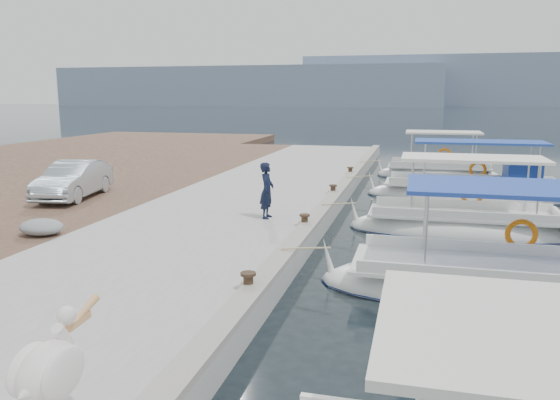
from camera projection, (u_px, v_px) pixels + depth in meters
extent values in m
plane|color=black|center=(306.00, 261.00, 13.13)|extent=(400.00, 400.00, 0.00)
cube|color=#9C9C97|center=(249.00, 205.00, 18.57)|extent=(6.00, 40.00, 0.50)
cube|color=gray|center=(330.00, 200.00, 17.84)|extent=(0.44, 40.00, 0.12)
cube|color=#4D3428|center=(117.00, 199.00, 19.77)|extent=(4.00, 40.00, 0.50)
cube|color=slate|center=(251.00, 87.00, 207.13)|extent=(140.00, 40.00, 14.00)
cube|color=slate|center=(525.00, 81.00, 201.77)|extent=(160.00, 40.00, 18.00)
ellipsoid|color=silver|center=(512.00, 294.00, 10.85)|extent=(7.67, 2.47, 1.30)
ellipsoid|color=navy|center=(512.00, 295.00, 10.85)|extent=(7.71, 2.52, 0.22)
cube|color=silver|center=(514.00, 270.00, 10.75)|extent=(6.29, 2.12, 0.08)
cube|color=#2241AA|center=(531.00, 188.00, 10.40)|extent=(4.60, 2.27, 0.08)
cylinder|color=silver|center=(426.00, 237.00, 10.14)|extent=(0.05, 0.05, 1.60)
torus|color=orange|center=(521.00, 234.00, 11.71)|extent=(0.68, 0.12, 0.68)
ellipsoid|color=silver|center=(462.00, 232.00, 15.79)|extent=(6.49, 2.04, 1.30)
ellipsoid|color=navy|center=(462.00, 232.00, 15.79)|extent=(6.53, 2.08, 0.22)
cube|color=silver|center=(463.00, 215.00, 15.69)|extent=(5.33, 1.75, 0.08)
cube|color=white|center=(473.00, 158.00, 15.34)|extent=(3.90, 1.88, 0.08)
cylinder|color=silver|center=(412.00, 190.00, 15.17)|extent=(0.05, 0.05, 1.60)
torus|color=orange|center=(472.00, 194.00, 16.46)|extent=(0.68, 0.12, 0.68)
ellipsoid|color=silver|center=(471.00, 197.00, 21.17)|extent=(7.94, 2.15, 1.30)
ellipsoid|color=navy|center=(471.00, 198.00, 21.17)|extent=(7.98, 2.20, 0.22)
cube|color=silver|center=(471.00, 184.00, 21.07)|extent=(6.51, 1.85, 0.08)
cube|color=#2143A8|center=(480.00, 142.00, 20.72)|extent=(4.77, 1.98, 0.08)
cylinder|color=silver|center=(425.00, 165.00, 20.58)|extent=(0.05, 0.05, 1.60)
torus|color=orange|center=(478.00, 170.00, 21.89)|extent=(0.68, 0.12, 0.68)
cube|color=navy|center=(522.00, 172.00, 20.54)|extent=(1.20, 1.51, 1.00)
ellipsoid|color=silver|center=(438.00, 176.00, 26.55)|extent=(5.81, 2.35, 1.30)
ellipsoid|color=navy|center=(438.00, 177.00, 26.55)|extent=(5.84, 2.40, 0.22)
cube|color=silver|center=(438.00, 166.00, 26.45)|extent=(4.77, 2.02, 0.08)
cube|color=silver|center=(443.00, 132.00, 26.11)|extent=(3.49, 2.16, 0.08)
cylinder|color=silver|center=(411.00, 151.00, 25.78)|extent=(0.05, 0.05, 1.60)
torus|color=orange|center=(444.00, 155.00, 27.36)|extent=(0.68, 0.12, 0.68)
cylinder|color=black|center=(248.00, 282.00, 9.76)|extent=(0.18, 0.18, 0.30)
cylinder|color=black|center=(248.00, 274.00, 9.74)|extent=(0.28, 0.28, 0.05)
cylinder|color=black|center=(305.00, 221.00, 14.52)|extent=(0.18, 0.18, 0.30)
cylinder|color=black|center=(305.00, 215.00, 14.50)|extent=(0.28, 0.28, 0.05)
cylinder|color=black|center=(333.00, 190.00, 19.28)|extent=(0.18, 0.18, 0.30)
cylinder|color=black|center=(333.00, 186.00, 19.26)|extent=(0.28, 0.28, 0.05)
cylinder|color=black|center=(350.00, 171.00, 24.05)|extent=(0.18, 0.18, 0.30)
cylinder|color=black|center=(350.00, 168.00, 24.02)|extent=(0.28, 0.28, 0.05)
ellipsoid|color=white|center=(48.00, 372.00, 5.76)|extent=(0.54, 0.85, 0.65)
cylinder|color=white|center=(63.00, 336.00, 6.00)|extent=(0.15, 0.30, 0.34)
sphere|color=white|center=(67.00, 315.00, 6.06)|extent=(0.21, 0.21, 0.21)
cone|color=#EAA566|center=(83.00, 313.00, 6.39)|extent=(0.14, 0.63, 0.25)
imported|color=black|center=(267.00, 190.00, 15.37)|extent=(0.38, 0.58, 1.59)
imported|color=#ACBBC5|center=(73.00, 180.00, 18.44)|extent=(1.93, 3.96, 1.25)
ellipsoid|color=gray|center=(41.00, 227.00, 13.61)|extent=(1.10, 0.90, 0.40)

